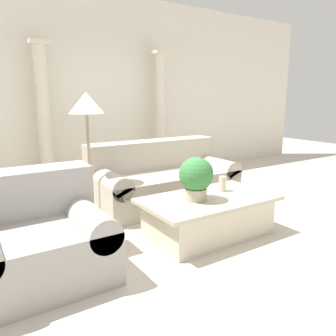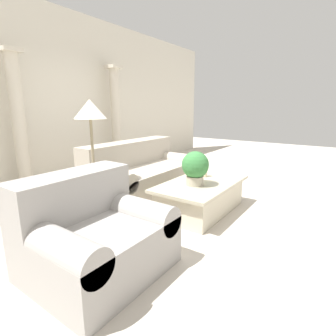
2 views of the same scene
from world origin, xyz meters
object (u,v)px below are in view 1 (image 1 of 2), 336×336
at_px(sofa_long, 162,179).
at_px(coffee_table, 208,216).
at_px(loveseat, 34,235).
at_px(potted_plant, 196,177).
at_px(floor_lamp, 87,110).

relative_size(sofa_long, coffee_table, 1.38).
xyz_separation_m(loveseat, coffee_table, (1.74, -0.14, -0.13)).
distance_m(potted_plant, floor_lamp, 1.49).
height_order(loveseat, floor_lamp, floor_lamp).
bearing_deg(floor_lamp, coffee_table, -51.51).
height_order(sofa_long, potted_plant, potted_plant).
bearing_deg(coffee_table, loveseat, 175.30).
height_order(coffee_table, floor_lamp, floor_lamp).
xyz_separation_m(sofa_long, potted_plant, (-0.35, -1.23, 0.33)).
distance_m(loveseat, potted_plant, 1.61).
relative_size(sofa_long, floor_lamp, 1.30).
relative_size(loveseat, potted_plant, 2.46).
bearing_deg(potted_plant, floor_lamp, 123.06).
distance_m(coffee_table, potted_plant, 0.48).
bearing_deg(potted_plant, coffee_table, -2.94).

